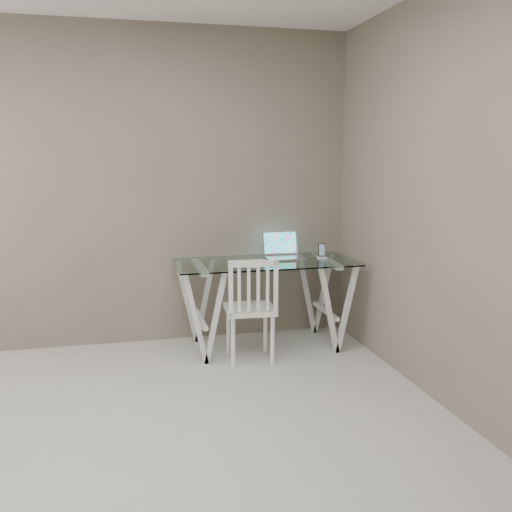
% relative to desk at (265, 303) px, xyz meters
% --- Properties ---
extents(room, '(4.50, 4.52, 2.71)m').
position_rel_desk_xyz_m(room, '(-1.22, -1.82, 1.33)').
color(room, '#AFACA7').
rests_on(room, ground).
extents(desk, '(1.50, 0.70, 0.75)m').
position_rel_desk_xyz_m(desk, '(0.00, 0.00, 0.00)').
color(desk, silver).
rests_on(desk, ground).
extents(chair, '(0.41, 0.41, 0.84)m').
position_rel_desk_xyz_m(chair, '(-0.19, -0.32, 0.08)').
color(chair, white).
rests_on(chair, ground).
extents(laptop, '(0.32, 0.28, 0.22)m').
position_rel_desk_xyz_m(laptop, '(0.19, 0.14, 0.42)').
color(laptop, silver).
rests_on(laptop, desk).
extents(keyboard, '(0.31, 0.13, 0.01)m').
position_rel_desk_xyz_m(keyboard, '(-0.14, 0.00, 0.37)').
color(keyboard, silver).
rests_on(keyboard, desk).
extents(mouse, '(0.10, 0.06, 0.03)m').
position_rel_desk_xyz_m(mouse, '(-0.15, -0.28, 0.38)').
color(mouse, white).
rests_on(mouse, desk).
extents(phone_dock, '(0.07, 0.07, 0.13)m').
position_rel_desk_xyz_m(phone_dock, '(0.52, 0.03, 0.40)').
color(phone_dock, white).
rests_on(phone_dock, desk).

